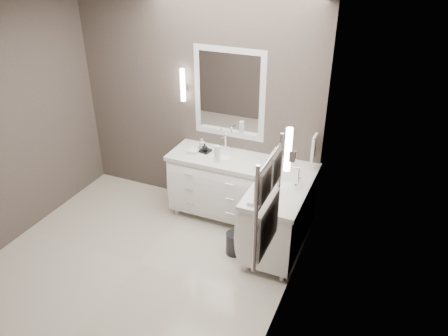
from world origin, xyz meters
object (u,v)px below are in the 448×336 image
at_px(vanity_right, 281,211).
at_px(waste_bin, 234,243).
at_px(vanity_back, 220,182).
at_px(towel_ladder, 267,208).

bearing_deg(vanity_right, waste_bin, -143.23).
xyz_separation_m(vanity_back, towel_ladder, (1.10, -1.63, 0.91)).
relative_size(vanity_back, vanity_right, 1.00).
height_order(vanity_back, towel_ladder, towel_ladder).
bearing_deg(towel_ladder, waste_bin, 123.51).
xyz_separation_m(vanity_back, waste_bin, (0.45, -0.64, -0.35)).
relative_size(towel_ladder, waste_bin, 3.36).
relative_size(vanity_right, waste_bin, 4.64).
xyz_separation_m(vanity_back, vanity_right, (0.88, -0.33, 0.00)).
xyz_separation_m(vanity_right, towel_ladder, (0.23, -1.30, 0.91)).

